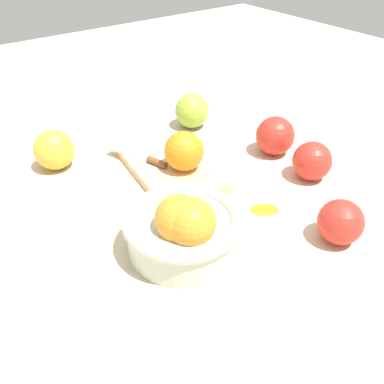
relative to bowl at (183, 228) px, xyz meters
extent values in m
plane|color=beige|center=(0.12, -0.13, -0.05)|extent=(2.40, 2.40, 0.00)
cylinder|color=beige|center=(0.01, 0.00, -0.02)|extent=(0.17, 0.17, 0.06)
torus|color=beige|center=(0.01, 0.00, 0.01)|extent=(0.19, 0.19, 0.02)
sphere|color=orange|center=(-0.01, 0.01, 0.03)|extent=(0.08, 0.08, 0.08)
sphere|color=orange|center=(-0.02, 0.00, 0.03)|extent=(0.08, 0.08, 0.08)
cube|color=#DBB77F|center=(0.21, -0.12, -0.04)|extent=(0.27, 0.18, 0.02)
sphere|color=orange|center=(0.18, -0.13, 0.01)|extent=(0.08, 0.08, 0.08)
cube|color=silver|center=(0.30, -0.07, -0.03)|extent=(0.11, 0.05, 0.00)
cylinder|color=brown|center=(0.22, -0.09, -0.02)|extent=(0.05, 0.03, 0.01)
sphere|color=red|center=(0.02, -0.33, -0.01)|extent=(0.08, 0.08, 0.08)
sphere|color=#8EB738|center=(0.35, -0.28, -0.01)|extent=(0.08, 0.08, 0.08)
sphere|color=red|center=(0.14, -0.34, -0.01)|extent=(0.08, 0.08, 0.08)
sphere|color=red|center=(-0.13, -0.22, -0.01)|extent=(0.07, 0.07, 0.07)
sphere|color=gold|center=(0.36, 0.06, -0.01)|extent=(0.08, 0.08, 0.08)
ellipsoid|color=orange|center=(0.00, -0.18, -0.04)|extent=(0.06, 0.06, 0.01)
camera|label=1|loc=(-0.42, 0.30, 0.42)|focal=40.61mm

